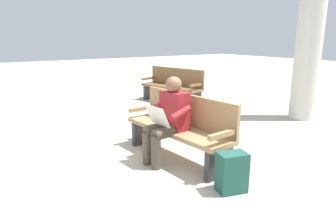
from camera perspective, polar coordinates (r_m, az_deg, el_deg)
ground_plane at (r=4.39m, az=1.57°, el=-8.61°), size 40.00×40.00×0.00m
bench_near at (r=4.28m, az=2.34°, el=-2.69°), size 1.84×0.64×0.90m
person_seated at (r=4.08m, az=0.04°, el=-1.05°), size 0.60×0.60×1.18m
backpack at (r=3.49m, az=11.89°, el=-11.09°), size 0.32×0.37×0.46m
bench_far at (r=7.92m, az=0.90°, el=5.06°), size 1.86×0.86×0.90m
support_pillar at (r=6.85m, az=25.39°, el=14.43°), size 0.51×0.51×3.79m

